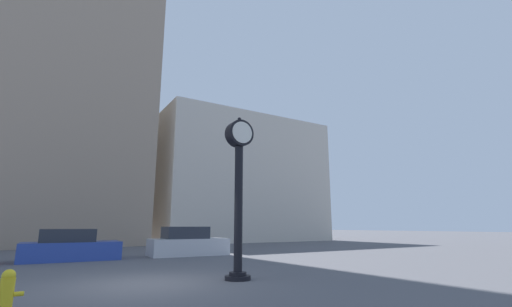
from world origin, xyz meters
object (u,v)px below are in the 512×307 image
Objects in this scene: street_clock at (239,182)px; fire_hydrant_near at (6,292)px; car_silver at (188,243)px; car_blue at (71,247)px.

street_clock is 6.33× the size of fire_hydrant_near.
car_silver is at bearing 55.36° from fire_hydrant_near.
car_blue is (-3.80, 8.98, -2.25)m from street_clock.
street_clock reaches higher than fire_hydrant_near.
car_blue reaches higher than fire_hydrant_near.
car_silver reaches higher than car_blue.
street_clock is at bearing 15.20° from fire_hydrant_near.
street_clock is 9.20m from car_silver.
car_blue is at bearing 81.40° from fire_hydrant_near.
car_silver is at bearing -1.03° from car_blue.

